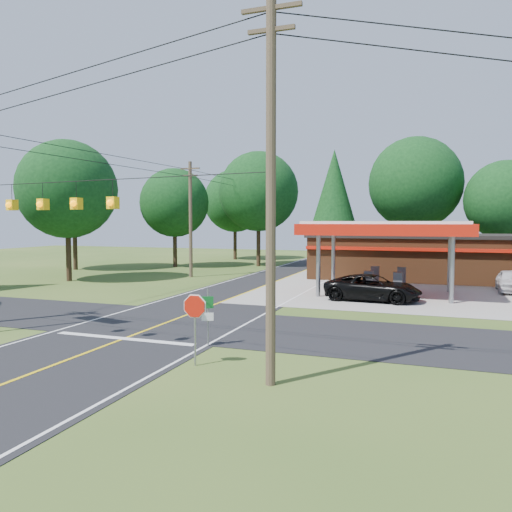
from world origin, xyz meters
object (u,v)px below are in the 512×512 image
(sedan_car, at_px, (511,281))
(suv_car, at_px, (373,288))
(gas_canopy, at_px, (387,230))
(octagonal_stop_sign, at_px, (195,312))

(sedan_car, bearing_deg, suv_car, -138.73)
(suv_car, xyz_separation_m, sedan_car, (8.50, 7.00, -0.04))
(gas_canopy, bearing_deg, sedan_car, 26.57)
(suv_car, distance_m, sedan_car, 11.01)
(gas_canopy, xyz_separation_m, sedan_car, (8.00, 4.00, -3.51))
(suv_car, height_order, sedan_car, suv_car)
(gas_canopy, relative_size, suv_car, 1.84)
(sedan_car, bearing_deg, gas_canopy, -151.64)
(suv_car, xyz_separation_m, octagonal_stop_sign, (-4.00, -16.01, 1.03))
(suv_car, bearing_deg, gas_canopy, -5.49)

